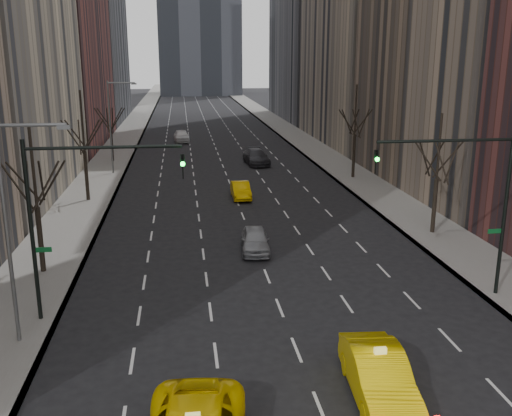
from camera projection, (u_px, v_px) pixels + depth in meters
name	position (u px, v px, depth m)	size (l,w,h in m)	color
sidewalk_left	(125.00, 139.00, 80.78)	(4.50, 320.00, 0.15)	slate
sidewalk_right	(295.00, 136.00, 83.86)	(4.50, 320.00, 0.15)	slate
tree_lw_b	(37.00, 207.00, 30.06)	(3.36, 3.50, 7.82)	black
tree_lw_c	(85.00, 152.00, 45.30)	(3.36, 3.50, 8.74)	black
tree_lw_d	(111.00, 130.00, 62.67)	(3.36, 3.50, 7.36)	black
tree_rw_b	(437.00, 179.00, 36.91)	(3.36, 3.50, 7.82)	black
tree_rw_c	(355.00, 137.00, 54.07)	(3.36, 3.50, 8.74)	black
traffic_mast_left	(70.00, 201.00, 24.22)	(6.69, 0.39, 8.00)	black
traffic_mast_right	(474.00, 188.00, 26.50)	(6.69, 0.39, 8.00)	black
streetlight_near	(14.00, 212.00, 22.05)	(2.83, 0.22, 9.00)	slate
streetlight_far	(113.00, 118.00, 55.58)	(2.83, 0.22, 9.00)	slate
taxi_sedan	(379.00, 376.00, 19.49)	(1.81, 5.19, 1.71)	yellow
silver_sedan_ahead	(255.00, 240.00, 34.39)	(1.66, 4.13, 1.41)	gray
far_taxi	(241.00, 190.00, 47.27)	(1.43, 4.11, 1.35)	#F1B605
far_suv_grey	(256.00, 157.00, 62.10)	(2.27, 5.59, 1.62)	#303036
far_car_white	(182.00, 136.00, 78.09)	(1.97, 4.90, 1.67)	white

